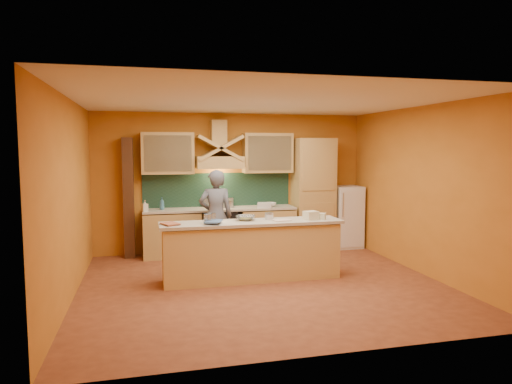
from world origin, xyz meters
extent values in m
cube|color=brown|center=(0.00, 0.00, 0.00)|extent=(5.50, 5.00, 0.01)
cube|color=white|center=(0.00, 0.00, 2.80)|extent=(5.50, 5.00, 0.01)
cube|color=#C77926|center=(0.00, 2.50, 1.40)|extent=(5.50, 0.02, 2.80)
cube|color=#C77926|center=(0.00, -2.50, 1.40)|extent=(5.50, 0.02, 2.80)
cube|color=#C77926|center=(-2.75, 0.00, 1.40)|extent=(0.02, 5.00, 2.80)
cube|color=#C77926|center=(2.75, 0.00, 1.40)|extent=(0.02, 5.00, 2.80)
cube|color=tan|center=(-1.25, 2.20, 0.43)|extent=(1.10, 0.60, 0.86)
cube|color=tan|center=(0.65, 2.20, 0.43)|extent=(1.10, 0.60, 0.86)
cube|color=#BCB29F|center=(-0.30, 2.20, 0.90)|extent=(3.00, 0.62, 0.04)
cube|color=black|center=(-0.30, 2.20, 0.45)|extent=(0.60, 0.58, 0.90)
cube|color=#163127|center=(-0.30, 2.48, 1.25)|extent=(3.00, 0.03, 0.70)
cube|color=tan|center=(-0.30, 2.25, 1.82)|extent=(0.92, 0.50, 0.24)
cube|color=tan|center=(-0.30, 2.35, 2.40)|extent=(0.30, 0.30, 0.50)
cube|color=tan|center=(-1.30, 2.33, 2.00)|extent=(1.00, 0.35, 0.80)
cube|color=tan|center=(0.70, 2.33, 2.00)|extent=(1.00, 0.35, 0.80)
cube|color=tan|center=(1.65, 2.20, 1.15)|extent=(0.80, 0.60, 2.30)
cube|color=white|center=(2.40, 2.20, 0.65)|extent=(0.58, 0.60, 1.30)
cube|color=#472816|center=(-2.05, 2.35, 1.15)|extent=(0.20, 0.30, 2.30)
cube|color=#E2BE74|center=(-0.10, 0.30, 0.44)|extent=(2.80, 0.55, 0.88)
cube|color=#BCB29F|center=(-0.10, 0.30, 0.92)|extent=(2.90, 0.62, 0.05)
imported|color=slate|center=(-0.48, 1.58, 0.85)|extent=(0.65, 0.45, 1.71)
cylinder|color=silver|center=(-0.41, 2.11, 0.98)|extent=(0.28, 0.28, 0.17)
cylinder|color=silver|center=(-0.14, 2.23, 0.97)|extent=(0.27, 0.27, 0.15)
imported|color=silver|center=(-1.75, 2.03, 1.03)|extent=(0.13, 0.13, 0.22)
imported|color=#33688E|center=(-1.43, 2.22, 1.04)|extent=(0.12, 0.12, 0.24)
imported|color=white|center=(0.71, 2.17, 0.96)|extent=(0.28, 0.28, 0.08)
cube|color=silver|center=(0.56, 2.03, 0.97)|extent=(0.33, 0.29, 0.10)
imported|color=#A4563A|center=(-1.48, 0.21, 0.96)|extent=(0.32, 0.36, 0.03)
imported|color=#3F5C8B|center=(-0.84, 0.24, 0.98)|extent=(0.34, 0.39, 0.03)
cylinder|color=white|center=(-0.73, 0.37, 1.02)|extent=(0.13, 0.13, 0.15)
cylinder|color=silver|center=(-0.81, 0.25, 1.02)|extent=(0.14, 0.14, 0.15)
cube|color=silver|center=(0.21, 0.39, 0.99)|extent=(0.12, 0.12, 0.09)
imported|color=silver|center=(-0.18, 0.41, 0.98)|extent=(0.41, 0.41, 0.08)
cube|color=beige|center=(0.37, 0.23, 0.95)|extent=(0.29, 0.23, 0.02)
cube|color=beige|center=(0.87, 0.23, 1.01)|extent=(0.25, 0.23, 0.14)
cube|color=beige|center=(1.04, 0.24, 0.99)|extent=(0.20, 0.19, 0.10)
camera|label=1|loc=(-1.73, -6.67, 2.10)|focal=32.00mm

